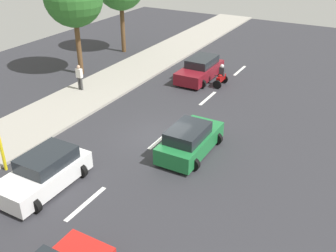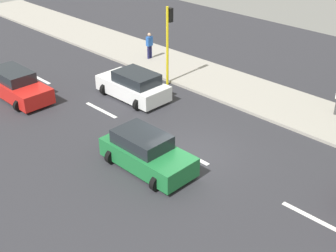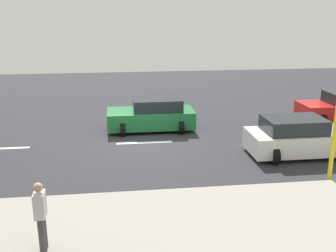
% 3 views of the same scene
% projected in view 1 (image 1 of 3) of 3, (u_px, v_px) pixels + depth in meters
% --- Properties ---
extents(ground_plane, '(40.00, 60.00, 0.10)m').
position_uv_depth(ground_plane, '(161.00, 140.00, 20.08)').
color(ground_plane, '#2D2D33').
extents(sidewalk, '(4.00, 60.00, 0.15)m').
position_uv_depth(sidewalk, '(60.00, 110.00, 23.04)').
color(sidewalk, '#9E998E').
rests_on(sidewalk, ground).
extents(lane_stripe_far_north, '(0.20, 2.40, 0.01)m').
position_uv_depth(lane_stripe_far_north, '(240.00, 71.00, 29.33)').
color(lane_stripe_far_north, white).
rests_on(lane_stripe_far_north, ground).
extents(lane_stripe_north, '(0.20, 2.40, 0.01)m').
position_uv_depth(lane_stripe_north, '(208.00, 98.00, 24.69)').
color(lane_stripe_north, white).
rests_on(lane_stripe_north, ground).
extents(lane_stripe_mid, '(0.20, 2.40, 0.01)m').
position_uv_depth(lane_stripe_mid, '(161.00, 139.00, 20.06)').
color(lane_stripe_mid, white).
rests_on(lane_stripe_mid, ground).
extents(lane_stripe_south, '(0.20, 2.40, 0.01)m').
position_uv_depth(lane_stripe_south, '(86.00, 203.00, 15.42)').
color(lane_stripe_south, white).
rests_on(lane_stripe_south, ground).
extents(car_maroon, '(2.32, 4.50, 1.52)m').
position_uv_depth(car_maroon, '(200.00, 70.00, 27.45)').
color(car_maroon, maroon).
rests_on(car_maroon, ground).
extents(car_green, '(2.23, 4.06, 1.52)m').
position_uv_depth(car_green, '(190.00, 140.00, 18.51)').
color(car_green, '#1E7238').
rests_on(car_green, ground).
extents(car_white, '(2.30, 4.10, 1.52)m').
position_uv_depth(car_white, '(44.00, 173.00, 16.10)').
color(car_white, white).
rests_on(car_white, ground).
extents(motorcycle, '(0.60, 1.30, 1.53)m').
position_uv_depth(motorcycle, '(221.00, 77.00, 26.31)').
color(motorcycle, black).
rests_on(motorcycle, ground).
extents(pedestrian_near_signal, '(0.40, 0.24, 1.69)m').
position_uv_depth(pedestrian_near_signal, '(80.00, 77.00, 25.20)').
color(pedestrian_near_signal, '#3F3F3F').
rests_on(pedestrian_near_signal, sidewalk).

